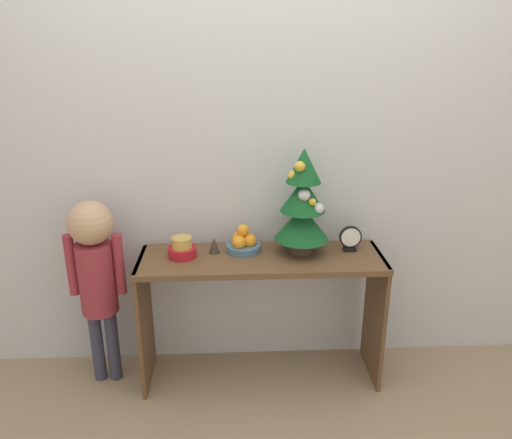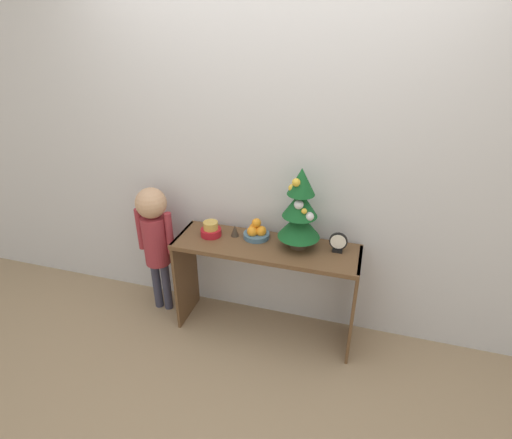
{
  "view_description": "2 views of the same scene",
  "coord_description": "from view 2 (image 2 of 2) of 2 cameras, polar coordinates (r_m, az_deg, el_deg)",
  "views": [
    {
      "loc": [
        -0.14,
        -2.09,
        1.76
      ],
      "look_at": [
        -0.03,
        0.15,
        0.93
      ],
      "focal_mm": 35.0,
      "sensor_mm": 36.0,
      "label": 1
    },
    {
      "loc": [
        0.58,
        -2.0,
        2.06
      ],
      "look_at": [
        -0.07,
        0.18,
        0.9
      ],
      "focal_mm": 28.0,
      "sensor_mm": 36.0,
      "label": 2
    }
  ],
  "objects": [
    {
      "name": "child_figure",
      "position": [
        2.97,
        -14.25,
        -1.8
      ],
      "size": [
        0.29,
        0.22,
        1.01
      ],
      "color": "#38384C",
      "rests_on": "ground_plane"
    },
    {
      "name": "back_wall",
      "position": [
        2.63,
        2.92,
        8.99
      ],
      "size": [
        7.0,
        0.05,
        2.5
      ],
      "primitive_type": "cube",
      "color": "silver",
      "rests_on": "ground_plane"
    },
    {
      "name": "singing_bowl",
      "position": [
        2.75,
        -6.46,
        -1.48
      ],
      "size": [
        0.14,
        0.14,
        0.1
      ],
      "color": "#AD1923",
      "rests_on": "console_table"
    },
    {
      "name": "console_table",
      "position": [
        2.72,
        1.37,
        -6.54
      ],
      "size": [
        1.24,
        0.38,
        0.71
      ],
      "color": "brown",
      "rests_on": "ground_plane"
    },
    {
      "name": "desk_clock",
      "position": [
        2.59,
        11.66,
        -3.25
      ],
      "size": [
        0.12,
        0.04,
        0.14
      ],
      "color": "black",
      "rests_on": "console_table"
    },
    {
      "name": "mini_tree",
      "position": [
        2.51,
        6.3,
        1.32
      ],
      "size": [
        0.27,
        0.27,
        0.54
      ],
      "color": "#4C3828",
      "rests_on": "console_table"
    },
    {
      "name": "fruit_bowl",
      "position": [
        2.71,
        0.03,
        -1.75
      ],
      "size": [
        0.18,
        0.18,
        0.14
      ],
      "color": "#476B84",
      "rests_on": "console_table"
    },
    {
      "name": "figurine",
      "position": [
        2.73,
        -3.04,
        -1.59
      ],
      "size": [
        0.06,
        0.06,
        0.08
      ],
      "color": "#382D23",
      "rests_on": "console_table"
    },
    {
      "name": "ground_plane",
      "position": [
        2.93,
        0.21,
        -17.67
      ],
      "size": [
        12.0,
        12.0,
        0.0
      ],
      "primitive_type": "plane",
      "color": "#997F60"
    }
  ]
}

